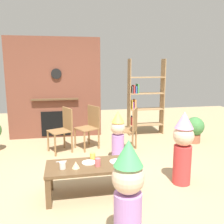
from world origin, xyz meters
TOP-DOWN VIEW (x-y plane):
  - ground_plane at (0.00, 0.00)m, footprint 12.00×12.00m
  - brick_fireplace_feature at (-0.83, 2.60)m, footprint 2.20×0.28m
  - bookshelf at (1.34, 2.40)m, footprint 0.90×0.28m
  - coffee_table at (-0.31, -0.38)m, footprint 1.18×0.57m
  - paper_cup_near_left at (-0.21, -0.45)m, footprint 0.07×0.07m
  - paper_cup_near_right at (-0.24, -0.17)m, footprint 0.08×0.08m
  - paper_cup_center at (-0.67, -0.44)m, footprint 0.08×0.08m
  - paper_plate_front at (-0.31, -0.32)m, footprint 0.19×0.19m
  - paper_plate_rear at (0.07, -0.35)m, footprint 0.20×0.20m
  - birthday_cake_slice at (-0.50, -0.46)m, footprint 0.10×0.10m
  - table_fork at (-0.68, -0.20)m, footprint 0.15×0.03m
  - child_with_cone_hat at (-0.07, -1.49)m, footprint 0.31×0.31m
  - child_in_pink at (1.07, -0.32)m, footprint 0.30×0.30m
  - child_by_the_chairs at (0.32, 0.73)m, footprint 0.26×0.26m
  - dining_chair_left at (-0.65, 1.47)m, footprint 0.53×0.53m
  - dining_chair_middle at (-0.09, 1.59)m, footprint 0.54×0.54m
  - dining_chair_right at (0.68, 1.20)m, footprint 0.54×0.54m
  - potted_plant_tall at (2.28, 1.48)m, footprint 0.42×0.42m

SIDE VIEW (x-z plane):
  - ground_plane at x=0.00m, z-range 0.00..0.00m
  - potted_plant_tall at x=2.28m, z-range 0.04..0.63m
  - coffee_table at x=-0.31m, z-range 0.15..0.58m
  - table_fork at x=-0.68m, z-range 0.43..0.44m
  - paper_plate_front at x=-0.31m, z-range 0.43..0.44m
  - paper_plate_rear at x=0.07m, z-range 0.43..0.44m
  - paper_cup_near_right at x=-0.24m, z-range 0.43..0.52m
  - birthday_cake_slice at x=-0.50m, z-range 0.43..0.52m
  - paper_cup_center at x=-0.67m, z-range 0.43..0.52m
  - paper_cup_near_left at x=-0.21m, z-range 0.43..0.54m
  - child_by_the_chairs at x=0.32m, z-range 0.03..0.97m
  - dining_chair_left at x=-0.65m, z-range 0.06..0.96m
  - dining_chair_middle at x=-0.09m, z-range 0.06..0.96m
  - dining_chair_right at x=0.68m, z-range 0.06..0.96m
  - child_in_pink at x=1.07m, z-range 0.03..1.13m
  - child_with_cone_hat at x=-0.07m, z-range 0.03..1.14m
  - bookshelf at x=1.34m, z-range -0.06..1.84m
  - brick_fireplace_feature at x=-0.83m, z-range -0.01..2.39m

